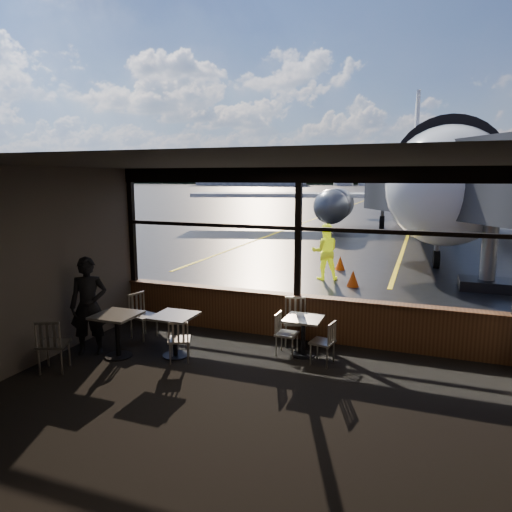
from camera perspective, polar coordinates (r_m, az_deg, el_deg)
The scene contains 32 objects.
ground_plane at distance 128.86m, azimuth 19.49°, elevation 7.77°, with size 520.00×520.00×0.00m, color black.
carpet_floor at distance 7.08m, azimuth -1.68°, elevation -17.96°, with size 8.00×6.00×0.01m, color black.
ceiling at distance 6.27m, azimuth -1.84°, elevation 11.58°, with size 8.00×6.00×0.04m, color #38332D.
wall_left at distance 8.75m, azimuth -26.83°, elevation -1.51°, with size 0.04×6.00×3.50m, color #4F473F.
wall_back at distance 3.98m, azimuth -18.73°, elevation -13.74°, with size 8.00×0.04×3.50m, color #4F473F.
window_sill at distance 9.55m, azimuth 5.13°, elevation -7.64°, with size 8.00×0.28×0.90m, color #4B2916.
window_header at distance 9.11m, azimuth 5.41°, elevation 10.04°, with size 8.00×0.18×0.30m, color black.
mullion_left at distance 10.89m, azimuth -15.24°, elevation 3.63°, with size 0.12×0.12×2.60m, color black.
mullion_centre at distance 9.18m, azimuth 5.30°, elevation 2.84°, with size 0.12×0.12×2.60m, color black.
window_transom at distance 9.17m, azimuth 5.31°, elevation 3.46°, with size 8.00×0.10×0.08m, color black.
airliner at distance 30.11m, azimuth 20.41°, elevation 13.48°, with size 30.28×36.34×11.10m, color white, non-canonical shape.
jet_bridge at distance 14.38m, azimuth 25.38°, elevation 5.41°, with size 9.15×11.18×4.88m, color #28282A, non-canonical shape.
cafe_table_near at distance 8.68m, azimuth 5.92°, elevation -10.01°, with size 0.67×0.67×0.74m, color #A6A199, non-canonical shape.
cafe_table_mid at distance 8.73m, azimuth -10.08°, elevation -9.78°, with size 0.73×0.73×0.81m, color #A39F96, non-canonical shape.
cafe_table_left at distance 8.94m, azimuth -16.92°, elevation -9.50°, with size 0.75×0.75×0.83m, color gray, non-canonical shape.
chair_near_e at distance 8.35m, azimuth 8.30°, elevation -10.65°, with size 0.44×0.44×0.81m, color #AAA499, non-canonical shape.
chair_near_w at distance 8.67m, azimuth 3.90°, elevation -9.75°, with size 0.44×0.44×0.82m, color beige, non-canonical shape.
chair_near_n at distance 9.15m, azimuth 4.93°, elevation -8.24°, with size 0.52×0.52×0.95m, color #A9A498, non-canonical shape.
chair_mid_s at distance 8.50m, azimuth -9.56°, elevation -10.32°, with size 0.44×0.44×0.80m, color beige, non-canonical shape.
chair_mid_w at distance 9.79m, azimuth -13.86°, elevation -7.31°, with size 0.52×0.52×0.95m, color beige, non-canonical shape.
chair_left_s at distance 8.68m, azimuth -23.97°, elevation -10.08°, with size 0.52×0.52×0.96m, color #B2ADA1, non-canonical shape.
passenger at distance 9.13m, azimuth -20.18°, elevation -5.91°, with size 0.68×0.44×1.86m, color black.
ground_crew at distance 15.05m, azimuth 8.60°, elevation 0.54°, with size 0.89×0.69×1.83m, color #BFF219.
cone_nose at distance 16.78m, azimuth 10.47°, elevation -0.85°, with size 0.36×0.36×0.50m, color #DB5406.
cone_wing at distance 30.22m, azimuth 8.68°, elevation 3.85°, with size 0.34×0.34×0.47m, color #DE4107.
hangar_left at distance 202.20m, azimuth -0.61°, elevation 10.42°, with size 45.00×18.00×11.00m, color silver, non-canonical shape.
hangar_mid at distance 193.82m, azimuth 19.97°, elevation 9.72°, with size 38.00×15.00×10.00m, color silver, non-canonical shape.
fuel_tank_a at distance 193.53m, azimuth 10.89°, elevation 9.53°, with size 8.00×8.00×6.00m, color silver.
fuel_tank_b at distance 192.11m, azimuth 13.87°, elevation 9.42°, with size 8.00×8.00×6.00m, color silver.
fuel_tank_c at distance 191.20m, azimuth 16.89°, elevation 9.29°, with size 8.00×8.00×6.00m, color silver.
treeline at distance 218.83m, azimuth 20.06°, elevation 9.92°, with size 360.00×3.00×12.00m, color black.
cone_extra at distance 14.28m, azimuth 12.02°, elevation -2.74°, with size 0.37×0.37×0.52m, color #FC6807.
Camera 1 is at (2.36, -8.80, 3.30)m, focal length 32.00 mm.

